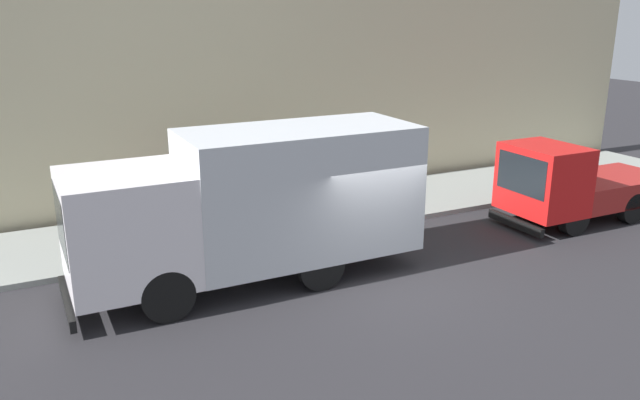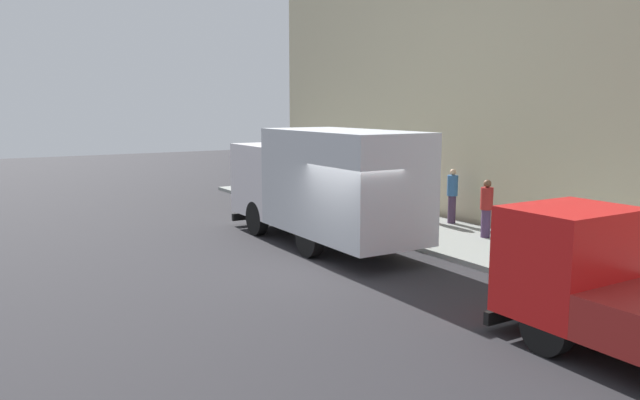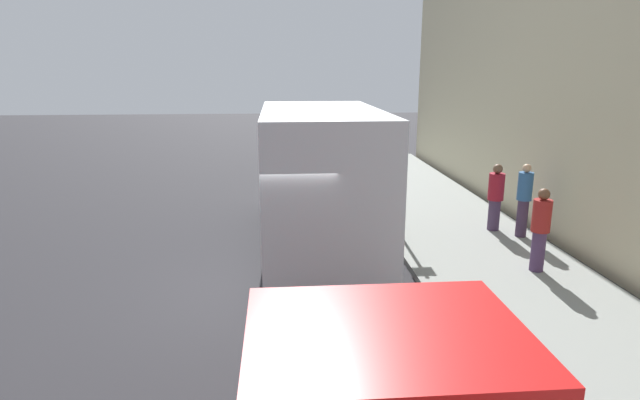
% 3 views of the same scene
% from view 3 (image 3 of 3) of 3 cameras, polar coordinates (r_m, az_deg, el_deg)
% --- Properties ---
extents(ground, '(80.00, 80.00, 0.00)m').
position_cam_3_polar(ground, '(10.03, -6.17, -10.02)').
color(ground, '#29282C').
extents(sidewalk, '(3.66, 30.00, 0.14)m').
position_cam_3_polar(sidewalk, '(10.97, 20.22, -8.29)').
color(sidewalk, gray).
rests_on(sidewalk, ground).
extents(large_utility_truck, '(2.40, 7.58, 3.32)m').
position_cam_3_polar(large_utility_truck, '(11.87, -0.31, 3.06)').
color(large_utility_truck, white).
rests_on(large_utility_truck, ground).
extents(pedestrian_walking, '(0.50, 0.50, 1.69)m').
position_cam_3_polar(pedestrian_walking, '(13.65, 18.74, 0.44)').
color(pedestrian_walking, '#463451').
rests_on(pedestrian_walking, sidewalk).
extents(pedestrian_standing, '(0.38, 0.38, 1.70)m').
position_cam_3_polar(pedestrian_standing, '(11.19, 23.07, -2.84)').
color(pedestrian_standing, '#493255').
rests_on(pedestrian_standing, sidewalk).
extents(pedestrian_third, '(0.42, 0.42, 1.79)m').
position_cam_3_polar(pedestrian_third, '(13.33, 21.51, 0.16)').
color(pedestrian_third, '#432F49').
rests_on(pedestrian_third, sidewalk).
extents(street_sign_post, '(0.44, 0.08, 2.77)m').
position_cam_3_polar(street_sign_post, '(13.17, 8.42, 3.87)').
color(street_sign_post, '#4C5156').
rests_on(street_sign_post, sidewalk).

